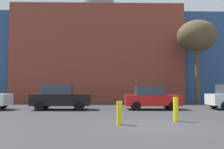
{
  "coord_description": "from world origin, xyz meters",
  "views": [
    {
      "loc": [
        -2.01,
        -10.28,
        1.57
      ],
      "look_at": [
        -1.57,
        9.71,
        2.67
      ],
      "focal_mm": 38.93,
      "sensor_mm": 36.0,
      "label": 1
    }
  ],
  "objects": [
    {
      "name": "ground_plane",
      "position": [
        0.0,
        0.0,
        0.0
      ],
      "size": [
        200.0,
        200.0,
        0.0
      ],
      "primitive_type": "plane",
      "color": "#38383A"
    },
    {
      "name": "bollard_yellow_1",
      "position": [
        -1.47,
        0.15,
        0.5
      ],
      "size": [
        0.24,
        0.24,
        1.0
      ],
      "primitive_type": "cylinder",
      "color": "yellow",
      "rests_on": "ground_plane"
    },
    {
      "name": "bare_tree_0",
      "position": [
        6.7,
        12.74,
        6.51
      ],
      "size": [
        3.75,
        3.75,
        8.1
      ],
      "color": "brown",
      "rests_on": "ground_plane"
    },
    {
      "name": "parked_car_1",
      "position": [
        -5.36,
        7.41,
        0.9
      ],
      "size": [
        4.17,
        2.04,
        1.81
      ],
      "color": "black",
      "rests_on": "ground_plane"
    },
    {
      "name": "building_backdrop",
      "position": [
        -3.01,
        20.84,
        5.29
      ],
      "size": [
        31.65,
        11.08,
        12.72
      ],
      "color": "brown",
      "rests_on": "ground_plane"
    },
    {
      "name": "bollard_yellow_0",
      "position": [
        1.23,
        1.09,
        0.57
      ],
      "size": [
        0.24,
        0.24,
        1.14
      ],
      "primitive_type": "cylinder",
      "color": "yellow",
      "rests_on": "ground_plane"
    },
    {
      "name": "parked_car_2",
      "position": [
        1.26,
        7.41,
        0.85
      ],
      "size": [
        3.96,
        1.95,
        1.72
      ],
      "color": "red",
      "rests_on": "ground_plane"
    }
  ]
}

